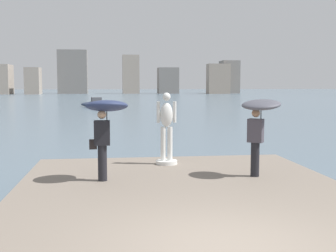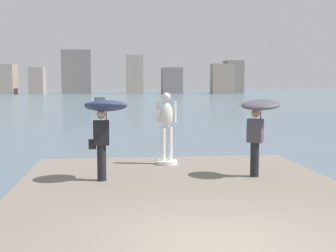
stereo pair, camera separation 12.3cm
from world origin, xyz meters
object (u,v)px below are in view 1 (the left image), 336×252
Objects in this scene: onlooker_left at (105,117)px; onlooker_right at (259,117)px; statue_white_figure at (167,132)px; boat_far at (95,103)px.

onlooker_right is at bearing -0.33° from onlooker_left.
statue_white_figure is 41.85m from boat_far.
boat_far is (-3.71, 41.67, -0.93)m from statue_white_figure.
onlooker_right is 0.59× the size of boat_far.
onlooker_right is (2.12, -2.03, 0.57)m from statue_white_figure.
onlooker_left is at bearing 179.67° from onlooker_right.
onlooker_right is at bearing -43.84° from statue_white_figure.
onlooker_left reaches higher than boat_far.
onlooker_right is 44.12m from boat_far.
onlooker_left is at bearing -130.98° from statue_white_figure.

